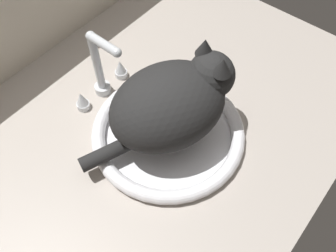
# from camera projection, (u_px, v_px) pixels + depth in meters

# --- Properties ---
(countertop) EXTENTS (1.21, 0.78, 0.03)m
(countertop) POSITION_uv_depth(u_px,v_px,m) (143.00, 141.00, 0.85)
(countertop) COLOR #ADA399
(countertop) RESTS_ON ground
(backsplash_wall) EXTENTS (1.21, 0.02, 0.37)m
(backsplash_wall) POSITION_uv_depth(u_px,v_px,m) (11.00, 12.00, 0.85)
(backsplash_wall) COLOR beige
(backsplash_wall) RESTS_ON ground
(sink_basin) EXTENTS (0.35, 0.35, 0.03)m
(sink_basin) POSITION_uv_depth(u_px,v_px,m) (168.00, 132.00, 0.83)
(sink_basin) COLOR white
(sink_basin) RESTS_ON countertop
(faucet) EXTENTS (0.17, 0.11, 0.19)m
(faucet) POSITION_uv_depth(u_px,v_px,m) (101.00, 72.00, 0.85)
(faucet) COLOR silver
(faucet) RESTS_ON countertop
(cat) EXTENTS (0.35, 0.27, 0.19)m
(cat) POSITION_uv_depth(u_px,v_px,m) (175.00, 102.00, 0.75)
(cat) COLOR black
(cat) RESTS_ON sink_basin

